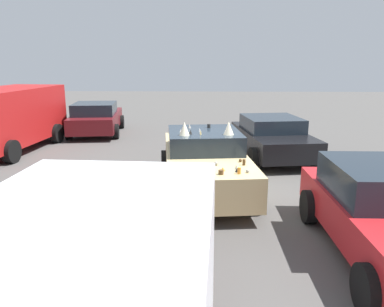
{
  "coord_description": "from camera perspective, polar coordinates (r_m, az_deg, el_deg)",
  "views": [
    {
      "loc": [
        -8.81,
        -0.0,
        3.07
      ],
      "look_at": [
        0.0,
        0.3,
        0.9
      ],
      "focal_mm": 35.5,
      "sensor_mm": 36.0,
      "label": 1
    }
  ],
  "objects": [
    {
      "name": "art_car_decorated",
      "position": [
        9.14,
        1.87,
        -1.06
      ],
      "size": [
        4.82,
        2.46,
        1.73
      ],
      "rotation": [
        0.0,
        0.0,
        3.25
      ],
      "color": "#D8BC7F",
      "rests_on": "ground"
    },
    {
      "name": "ground_plane",
      "position": [
        9.33,
        1.85,
        -5.39
      ],
      "size": [
        60.0,
        60.0,
        0.0
      ],
      "primitive_type": "plane",
      "color": "#514F4C"
    },
    {
      "name": "parked_van_row_back_far",
      "position": [
        14.5,
        -26.21,
        5.01
      ],
      "size": [
        5.16,
        2.64,
        2.14
      ],
      "rotation": [
        0.0,
        0.0,
        -0.08
      ],
      "color": "#B21919",
      "rests_on": "ground"
    },
    {
      "name": "parked_sedan_behind_left",
      "position": [
        5.44,
        -15.01,
        -12.31
      ],
      "size": [
        4.07,
        2.3,
        1.44
      ],
      "rotation": [
        0.0,
        0.0,
        0.08
      ],
      "color": "#5B1419",
      "rests_on": "ground"
    },
    {
      "name": "parked_sedan_far_right",
      "position": [
        12.47,
        11.92,
        2.45
      ],
      "size": [
        4.21,
        2.51,
        1.31
      ],
      "rotation": [
        0.0,
        0.0,
        3.29
      ],
      "color": "black",
      "rests_on": "ground"
    },
    {
      "name": "parked_sedan_near_right",
      "position": [
        16.71,
        -14.2,
        5.19
      ],
      "size": [
        4.16,
        2.43,
        1.35
      ],
      "rotation": [
        0.0,
        0.0,
        0.12
      ],
      "color": "#5B1419",
      "rests_on": "ground"
    }
  ]
}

